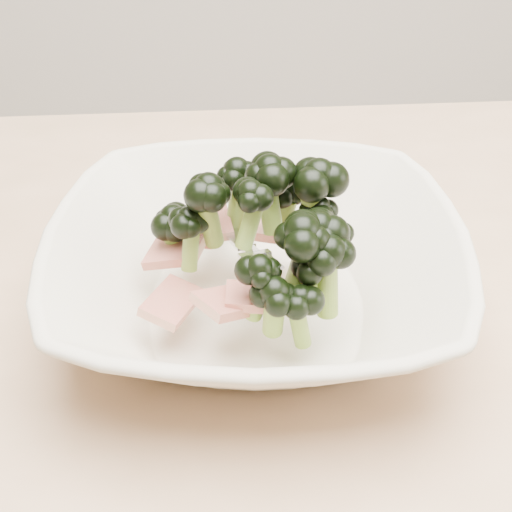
% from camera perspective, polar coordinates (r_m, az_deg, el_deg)
% --- Properties ---
extents(dining_table, '(1.20, 0.80, 0.75)m').
position_cam_1_polar(dining_table, '(0.63, 11.09, -11.10)').
color(dining_table, tan).
rests_on(dining_table, ground).
extents(broccoli_dish, '(0.33, 0.33, 0.13)m').
position_cam_1_polar(broccoli_dish, '(0.53, 0.09, -0.75)').
color(broccoli_dish, beige).
rests_on(broccoli_dish, dining_table).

